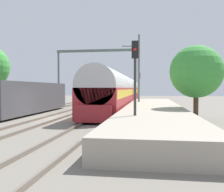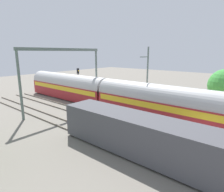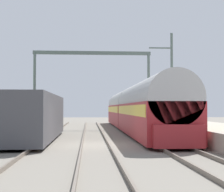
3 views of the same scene
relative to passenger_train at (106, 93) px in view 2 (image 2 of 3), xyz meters
The scene contains 11 objects.
ground 13.80m from the passenger_train, 106.22° to the right, with size 120.00×120.00×0.00m, color slate.
track_far_west 15.29m from the passenger_train, 120.19° to the right, with size 1.52×60.00×0.16m.
track_west 13.79m from the passenger_train, 106.22° to the right, with size 1.52×60.00×0.16m.
track_east 13.25m from the passenger_train, 90.00° to the right, with size 1.52×60.00×0.16m.
platform 11.85m from the passenger_train, 71.04° to the right, with size 4.40×28.00×0.90m.
passenger_train is the anchor object (origin of this frame).
freight_car 12.58m from the passenger_train, 127.36° to the right, with size 2.80×13.00×2.70m.
person_crossing 5.22m from the passenger_train, 75.92° to the left, with size 0.47×0.43×1.73m.
railway_signal_far 8.12m from the passenger_train, 76.21° to the left, with size 0.36×0.30×4.78m.
catenary_gantry 6.40m from the passenger_train, 136.24° to the left, with size 12.03×0.28×7.86m.
catenary_pole_east_mid 5.86m from the passenger_train, 64.41° to the right, with size 1.90×0.20×8.00m.
Camera 2 is at (-14.99, -3.81, 7.33)m, focal length 30.78 mm.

